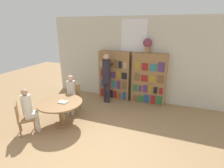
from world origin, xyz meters
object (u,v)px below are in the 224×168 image
object	(u,v)px
chair_near_camera	(22,117)
librarian_standing	(107,74)
bookshelf_right	(149,79)
seated_reader_right	(29,109)
flower_vase	(148,44)
reading_table	(60,106)
chair_left_side	(74,96)
bookshelf_left	(115,75)
seated_reader_left	(71,92)

from	to	relation	value
chair_near_camera	librarian_standing	distance (m)	2.93
bookshelf_right	seated_reader_right	bearing A→B (deg)	-130.63
flower_vase	reading_table	distance (m)	3.39
bookshelf_right	chair_near_camera	distance (m)	4.09
reading_table	chair_left_side	world-z (taller)	chair_left_side
reading_table	chair_near_camera	xyz separation A→B (m)	(-0.65, -0.69, -0.10)
flower_vase	bookshelf_right	bearing A→B (deg)	-2.15
chair_near_camera	seated_reader_right	distance (m)	0.26
seated_reader_right	librarian_standing	world-z (taller)	librarian_standing
seated_reader_right	librarian_standing	distance (m)	2.72
bookshelf_left	flower_vase	world-z (taller)	flower_vase
reading_table	seated_reader_left	distance (m)	0.78
chair_left_side	librarian_standing	xyz separation A→B (m)	(0.78, 0.96, 0.60)
chair_left_side	seated_reader_left	size ratio (longest dim) A/B	0.71
bookshelf_right	librarian_standing	xyz separation A→B (m)	(-1.41, -0.50, 0.19)
reading_table	seated_reader_right	world-z (taller)	seated_reader_right
bookshelf_right	reading_table	xyz separation A→B (m)	(-2.01, -2.39, -0.31)
bookshelf_left	seated_reader_left	world-z (taller)	bookshelf_left
bookshelf_left	bookshelf_right	size ratio (longest dim) A/B	1.00
bookshelf_right	reading_table	world-z (taller)	bookshelf_right
bookshelf_left	seated_reader_right	bearing A→B (deg)	-112.87
chair_left_side	bookshelf_right	bearing A→B (deg)	-157.19
chair_near_camera	seated_reader_left	size ratio (longest dim) A/B	0.71
chair_left_side	seated_reader_left	xyz separation A→B (m)	(0.03, -0.18, 0.21)
seated_reader_left	librarian_standing	distance (m)	1.41
bookshelf_left	reading_table	world-z (taller)	bookshelf_left
bookshelf_left	seated_reader_left	xyz separation A→B (m)	(-0.87, -1.63, -0.20)
bookshelf_right	chair_near_camera	world-z (taller)	bookshelf_right
seated_reader_left	reading_table	bearing A→B (deg)	90.00
reading_table	bookshelf_right	bearing A→B (deg)	49.98
bookshelf_left	chair_near_camera	xyz separation A→B (m)	(-1.37, -3.08, -0.41)
flower_vase	librarian_standing	bearing A→B (deg)	-158.38
chair_left_side	librarian_standing	bearing A→B (deg)	-140.00
bookshelf_left	librarian_standing	world-z (taller)	bookshelf_left
seated_reader_right	bookshelf_left	bearing A→B (deg)	110.24
librarian_standing	reading_table	bearing A→B (deg)	-107.58
chair_left_side	seated_reader_left	world-z (taller)	seated_reader_left
flower_vase	seated_reader_right	xyz separation A→B (m)	(-2.40, -2.95, -1.43)
bookshelf_left	seated_reader_right	size ratio (longest dim) A/B	1.49
seated_reader_left	flower_vase	bearing A→B (deg)	-151.85
chair_left_side	flower_vase	bearing A→B (deg)	-155.44
seated_reader_right	bookshelf_right	bearing A→B (deg)	92.48
bookshelf_left	librarian_standing	bearing A→B (deg)	-103.78
bookshelf_left	seated_reader_left	distance (m)	1.86
chair_near_camera	chair_left_side	world-z (taller)	same
chair_left_side	seated_reader_right	size ratio (longest dim) A/B	0.72
bookshelf_left	chair_near_camera	distance (m)	3.40
chair_near_camera	seated_reader_right	bearing A→B (deg)	90.00
bookshelf_left	chair_left_side	xyz separation A→B (m)	(-0.90, -1.46, -0.41)
flower_vase	bookshelf_left	bearing A→B (deg)	-179.76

